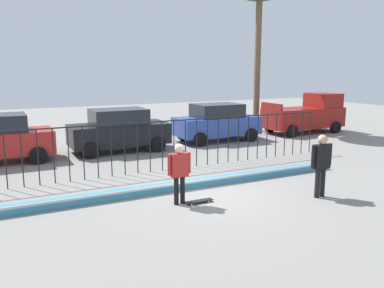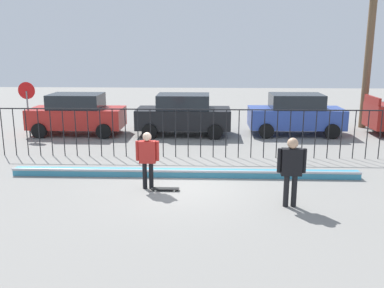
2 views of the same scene
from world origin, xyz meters
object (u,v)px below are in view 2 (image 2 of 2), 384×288
object	(u,v)px
parked_car_black	(183,114)
parked_car_red	(77,114)
camera_operator	(291,166)
parked_car_blue	(296,114)
skateboarder	(147,155)
skateboard	(165,189)
stop_sign	(27,102)

from	to	relation	value
parked_car_black	parked_car_red	bearing A→B (deg)	-175.55
camera_operator	parked_car_blue	distance (m)	9.41
parked_car_red	parked_car_blue	distance (m)	10.19
parked_car_red	parked_car_black	bearing A→B (deg)	3.17
parked_car_black	camera_operator	bearing A→B (deg)	-65.90
parked_car_red	skateboarder	bearing A→B (deg)	-57.34
camera_operator	parked_car_red	xyz separation A→B (m)	(-8.24, 8.86, -0.12)
skateboarder	skateboard	bearing A→B (deg)	-8.65
skateboarder	parked_car_blue	size ratio (longest dim) A/B	0.39
parked_car_red	parked_car_black	size ratio (longest dim) A/B	1.00
camera_operator	parked_car_black	distance (m)	9.48
parked_car_blue	stop_sign	size ratio (longest dim) A/B	1.72
camera_operator	parked_car_black	size ratio (longest dim) A/B	0.42
parked_car_red	skateboard	bearing A→B (deg)	-55.11
parked_car_black	parked_car_blue	size ratio (longest dim) A/B	1.00
parked_car_black	stop_sign	size ratio (longest dim) A/B	1.72
parked_car_blue	skateboarder	bearing A→B (deg)	-126.70
parked_car_red	parked_car_blue	size ratio (longest dim) A/B	1.00
skateboarder	parked_car_red	bearing A→B (deg)	130.01
camera_operator	parked_car_black	world-z (taller)	parked_car_black
skateboarder	parked_car_blue	xyz separation A→B (m)	(5.80, 7.94, -0.03)
parked_car_blue	stop_sign	distance (m)	12.22
skateboard	parked_car_black	bearing A→B (deg)	76.06
skateboard	parked_car_blue	size ratio (longest dim) A/B	0.19
parked_car_red	parked_car_blue	bearing A→B (deg)	4.62
camera_operator	parked_car_blue	xyz separation A→B (m)	(1.95, 9.20, -0.12)
skateboarder	camera_operator	world-z (taller)	camera_operator
skateboarder	skateboard	world-z (taller)	skateboarder
camera_operator	parked_car_red	bearing A→B (deg)	-14.35
stop_sign	skateboard	bearing A→B (deg)	-45.58
skateboarder	parked_car_red	size ratio (longest dim) A/B	0.39
parked_car_blue	parked_car_black	bearing A→B (deg)	-177.23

